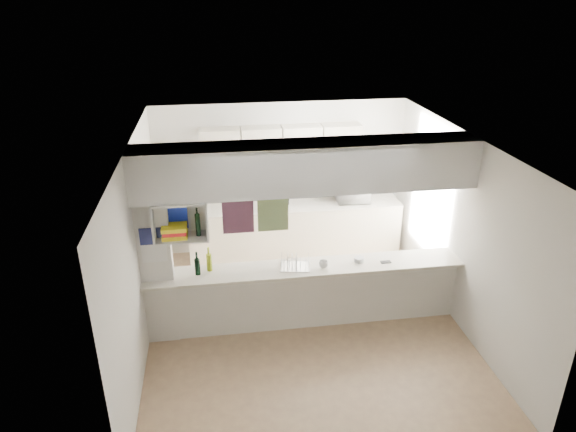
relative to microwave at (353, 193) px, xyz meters
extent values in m
plane|color=#8D6B52|center=(-1.20, -2.11, -1.07)|extent=(4.80, 4.80, 0.00)
plane|color=white|center=(-1.20, -2.11, 1.53)|extent=(4.80, 4.80, 0.00)
plane|color=silver|center=(-1.20, 0.29, 0.23)|extent=(4.20, 0.00, 4.20)
plane|color=silver|center=(-3.30, -2.11, 0.23)|extent=(0.00, 4.80, 4.80)
plane|color=silver|center=(0.90, -2.11, 0.23)|extent=(0.00, 4.80, 4.80)
cube|color=silver|center=(-1.20, -2.11, -0.63)|extent=(4.20, 0.15, 0.88)
cube|color=beige|center=(-1.20, -2.11, -0.17)|extent=(4.20, 0.50, 0.04)
cube|color=white|center=(-1.20, -2.11, 1.23)|extent=(4.20, 0.50, 0.60)
cube|color=silver|center=(-3.10, -2.11, 0.23)|extent=(0.40, 0.18, 2.60)
cube|color=#191E4C|center=(-3.10, -2.20, 0.48)|extent=(0.30, 0.01, 0.22)
cube|color=white|center=(-3.10, -2.20, 0.25)|extent=(0.30, 0.01, 0.24)
cube|color=#31152B|center=(-2.05, -1.89, 0.61)|extent=(0.40, 0.02, 0.62)
cube|color=#165964|center=(-1.60, -1.89, 0.61)|extent=(0.40, 0.02, 0.62)
cube|color=white|center=(-2.75, -2.21, 0.44)|extent=(0.65, 0.35, 0.02)
cube|color=white|center=(-2.75, -2.21, 0.92)|extent=(0.65, 0.35, 0.02)
cube|color=white|center=(-2.75, -2.04, 0.68)|extent=(0.65, 0.02, 0.50)
cube|color=white|center=(-3.06, -2.21, 0.68)|extent=(0.02, 0.35, 0.50)
cube|color=white|center=(-2.44, -2.21, 0.68)|extent=(0.02, 0.35, 0.50)
cube|color=yellow|center=(-2.83, -2.21, 0.48)|extent=(0.30, 0.24, 0.05)
cube|color=red|center=(-2.83, -2.21, 0.53)|extent=(0.28, 0.22, 0.05)
cube|color=yellow|center=(-2.83, -2.21, 0.58)|extent=(0.30, 0.24, 0.05)
cube|color=#0D1D91|center=(-2.80, -2.08, 0.68)|extent=(0.26, 0.02, 0.34)
cylinder|color=black|center=(-2.55, -2.21, 0.59)|extent=(0.06, 0.06, 0.28)
cube|color=beige|center=(-1.00, -0.01, -0.62)|extent=(3.60, 0.60, 0.90)
cube|color=beige|center=(-1.00, -0.01, -0.17)|extent=(3.60, 0.63, 0.03)
cube|color=silver|center=(-1.00, 0.28, 0.15)|extent=(3.60, 0.03, 0.60)
cube|color=beige|center=(-1.20, 0.12, 0.81)|extent=(2.62, 0.34, 0.72)
cube|color=white|center=(-0.45, 0.05, 0.41)|extent=(0.60, 0.46, 0.12)
cube|color=silver|center=(-0.45, -0.18, 0.37)|extent=(0.60, 0.02, 0.05)
imported|color=white|center=(0.00, 0.00, 0.00)|extent=(0.56, 0.39, 0.30)
imported|color=#0D1D91|center=(-0.02, 0.00, 0.18)|extent=(0.23, 0.23, 0.06)
cube|color=silver|center=(-1.34, -2.10, -0.14)|extent=(0.42, 0.34, 0.01)
cylinder|color=white|center=(-1.44, -2.09, -0.04)|extent=(0.04, 0.19, 0.19)
cylinder|color=white|center=(-1.38, -2.10, -0.04)|extent=(0.04, 0.19, 0.19)
cylinder|color=white|center=(-1.33, -2.11, -0.04)|extent=(0.04, 0.19, 0.19)
imported|color=white|center=(-0.98, -2.19, -0.09)|extent=(0.14, 0.14, 0.09)
cylinder|color=black|center=(-2.60, -2.10, -0.04)|extent=(0.07, 0.07, 0.22)
cylinder|color=black|center=(-2.60, -2.10, 0.12)|extent=(0.03, 0.03, 0.10)
cylinder|color=olive|center=(-2.45, -2.02, -0.04)|extent=(0.07, 0.07, 0.23)
cylinder|color=olive|center=(-2.45, -2.02, 0.13)|extent=(0.03, 0.03, 0.10)
cylinder|color=silver|center=(-0.47, -2.08, -0.12)|extent=(0.13, 0.13, 0.06)
cube|color=black|center=(-0.12, -2.15, -0.15)|extent=(0.14, 0.07, 0.01)
cylinder|color=black|center=(-1.15, 0.04, -0.08)|extent=(0.11, 0.11, 0.15)
cube|color=#56321D|center=(-1.25, 0.07, -0.05)|extent=(0.11, 0.09, 0.20)
camera|label=1|loc=(-2.30, -7.90, 3.20)|focal=32.00mm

